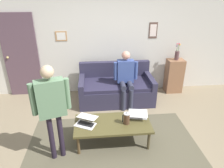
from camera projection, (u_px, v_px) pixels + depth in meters
ground_plane at (118, 142)px, 3.70m from camera, size 7.68×7.68×0.00m
area_rug at (113, 145)px, 3.64m from camera, size 2.98×1.76×0.01m
back_wall at (108, 40)px, 5.11m from camera, size 7.04×0.11×2.70m
interior_door at (21, 56)px, 4.99m from camera, size 0.82×0.09×2.05m
couch at (116, 88)px, 5.01m from camera, size 1.76×0.93×0.88m
coffee_table at (113, 125)px, 3.58m from camera, size 1.32×0.65×0.40m
laptop_left at (138, 115)px, 3.71m from camera, size 0.38×0.37×0.14m
laptop_center at (86, 122)px, 3.52m from camera, size 0.44×0.42×0.13m
french_press at (127, 118)px, 3.51m from camera, size 0.13×0.11×0.23m
side_shelf at (174, 76)px, 5.38m from camera, size 0.42×0.32×0.89m
flower_vase at (177, 54)px, 5.13m from camera, size 0.11×0.11×0.44m
person_standing at (51, 103)px, 2.96m from camera, size 0.56×0.29×1.59m
person_seated at (126, 76)px, 4.64m from camera, size 0.55×0.51×1.28m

